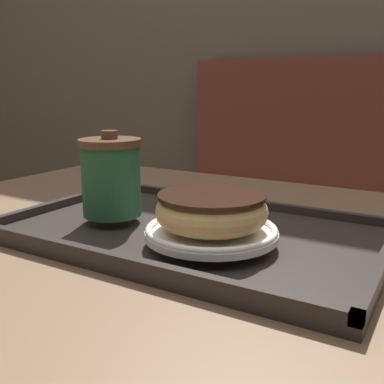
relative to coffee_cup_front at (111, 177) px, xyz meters
name	(u,v)px	position (x,y,z in m)	size (l,w,h in m)	color
cafe_table	(174,343)	(0.09, 0.01, -0.23)	(1.07, 0.89, 0.70)	brown
serving_tray	(192,233)	(0.11, 0.03, -0.07)	(0.50, 0.31, 0.02)	#282321
coffee_cup_front	(111,177)	(0.00, 0.00, 0.00)	(0.09, 0.09, 0.12)	#235638
plate_with_chocolate_donut	(211,231)	(0.17, -0.02, -0.05)	(0.16, 0.16, 0.01)	white
donut_chocolate_glazed	(212,210)	(0.17, -0.02, -0.02)	(0.13, 0.13, 0.04)	#DBB270
spoon	(183,195)	(0.03, 0.13, -0.05)	(0.11, 0.10, 0.01)	silver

